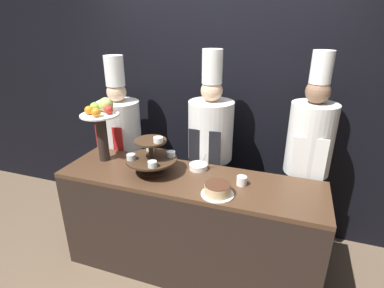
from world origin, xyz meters
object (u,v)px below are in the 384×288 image
object	(u,v)px
cake_round	(218,190)
chef_left	(121,140)
cup_white	(242,181)
serving_bowl_far	(198,166)
chef_center_left	(210,147)
chef_center_right	(307,157)
fruit_pedestal	(102,121)
tiered_stand	(152,156)

from	to	relation	value
cake_round	chef_left	world-z (taller)	chef_left
cup_white	serving_bowl_far	distance (m)	0.42
chef_center_left	chef_center_right	distance (m)	0.85
fruit_pedestal	cup_white	bearing A→B (deg)	-2.82
chef_center_left	chef_center_right	world-z (taller)	chef_center_right
tiered_stand	serving_bowl_far	world-z (taller)	tiered_stand
serving_bowl_far	chef_left	world-z (taller)	chef_left
cup_white	chef_center_right	distance (m)	0.67
chef_left	cup_white	bearing A→B (deg)	-19.66
tiered_stand	cake_round	size ratio (longest dim) A/B	1.72
fruit_pedestal	cup_white	xyz separation A→B (m)	(1.24, -0.06, -0.32)
chef_left	cake_round	bearing A→B (deg)	-29.26
serving_bowl_far	cake_round	bearing A→B (deg)	-53.21
cake_round	fruit_pedestal	bearing A→B (deg)	166.90
serving_bowl_far	chef_center_left	xyz separation A→B (m)	(0.01, 0.34, 0.04)
chef_center_left	cup_white	bearing A→B (deg)	-51.27
fruit_pedestal	cup_white	world-z (taller)	fruit_pedestal
chef_left	serving_bowl_far	bearing A→B (deg)	-19.46
chef_center_right	tiered_stand	bearing A→B (deg)	-156.00
fruit_pedestal	cup_white	distance (m)	1.28
fruit_pedestal	chef_left	distance (m)	0.55
fruit_pedestal	cake_round	xyz separation A→B (m)	(1.10, -0.26, -0.32)
tiered_stand	cup_white	size ratio (longest dim) A/B	5.34
chef_center_left	tiered_stand	bearing A→B (deg)	-122.61
chef_center_left	cake_round	bearing A→B (deg)	-69.85
chef_left	chef_center_left	xyz separation A→B (m)	(0.96, -0.00, 0.05)
serving_bowl_far	tiered_stand	bearing A→B (deg)	-149.95
cup_white	chef_center_right	bearing A→B (deg)	45.89
serving_bowl_far	chef_center_left	bearing A→B (deg)	89.04
cake_round	chef_left	size ratio (longest dim) A/B	0.13
serving_bowl_far	chef_center_left	world-z (taller)	chef_center_left
fruit_pedestal	cake_round	bearing A→B (deg)	-13.10
fruit_pedestal	chef_left	bearing A→B (deg)	103.65
tiered_stand	cup_white	xyz separation A→B (m)	(0.72, 0.05, -0.12)
tiered_stand	cake_round	xyz separation A→B (m)	(0.59, -0.15, -0.11)
cake_round	chef_center_right	world-z (taller)	chef_center_right
tiered_stand	chef_center_right	bearing A→B (deg)	24.00
chef_left	chef_center_left	world-z (taller)	chef_center_left
cake_round	chef_center_right	xyz separation A→B (m)	(0.60, 0.68, 0.05)
serving_bowl_far	chef_center_left	size ratio (longest dim) A/B	0.08
cake_round	chef_center_left	bearing A→B (deg)	110.15
fruit_pedestal	cake_round	size ratio (longest dim) A/B	2.31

